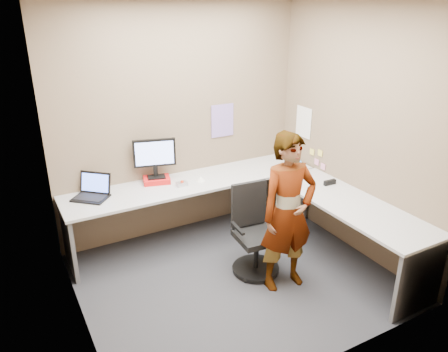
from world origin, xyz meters
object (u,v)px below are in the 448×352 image
office_chair (254,237)px  person (288,213)px  desk (253,204)px  monitor (155,155)px

office_chair → person: bearing=-64.4°
desk → office_chair: size_ratio=3.20×
desk → person: 0.72m
desk → person: bearing=-93.4°
monitor → person: person is taller
person → monitor: bearing=122.1°
office_chair → monitor: bearing=125.3°
office_chair → person: size_ratio=0.59×
person → desk: bearing=90.5°
monitor → office_chair: monitor is taller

